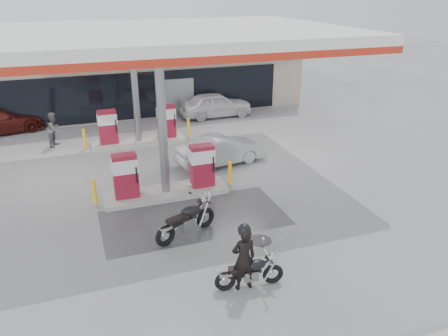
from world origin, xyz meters
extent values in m
plane|color=gray|center=(0.00, 0.00, 0.00)|extent=(90.00, 90.00, 0.00)
cube|color=#4C4C4F|center=(0.50, 0.00, 0.00)|extent=(6.00, 3.00, 0.00)
cylinder|color=#38383A|center=(2.00, -2.00, 0.00)|extent=(0.70, 0.70, 0.01)
cube|color=#B4A996|center=(0.00, 16.00, 2.00)|extent=(22.00, 8.00, 4.00)
cube|color=black|center=(0.00, 11.97, 1.40)|extent=(18.00, 0.10, 2.60)
cube|color=#B12615|center=(0.00, 11.90, 3.50)|extent=(22.00, 0.25, 1.00)
cube|color=navy|center=(7.00, 11.85, 3.50)|extent=(3.50, 0.12, 0.80)
cube|color=gray|center=(3.00, 11.93, 1.10)|extent=(1.80, 0.14, 2.20)
cube|color=silver|center=(0.00, 5.00, 5.30)|extent=(16.00, 10.00, 0.60)
cube|color=#B12615|center=(0.00, 0.05, 5.12)|extent=(16.00, 0.12, 0.24)
cube|color=#B12615|center=(0.00, 9.95, 5.12)|extent=(16.00, 0.12, 0.24)
cylinder|color=gray|center=(0.00, 2.00, 2.59)|extent=(0.32, 0.32, 5.00)
cylinder|color=gray|center=(0.00, 8.00, 2.59)|extent=(0.32, 0.32, 5.00)
cube|color=#9E9E99|center=(0.00, 2.00, 0.09)|extent=(4.50, 1.30, 0.18)
cube|color=maroon|center=(-1.40, 2.00, 0.98)|extent=(0.85, 0.48, 1.60)
cube|color=maroon|center=(1.40, 2.00, 0.98)|extent=(0.85, 0.48, 1.60)
cube|color=silver|center=(-1.40, 2.00, 1.38)|extent=(0.88, 0.52, 0.50)
cube|color=silver|center=(1.40, 2.00, 1.38)|extent=(0.88, 0.52, 0.50)
cylinder|color=yellow|center=(-2.50, 2.00, 0.54)|extent=(0.14, 0.14, 0.90)
cylinder|color=yellow|center=(2.50, 2.00, 0.54)|extent=(0.14, 0.14, 0.90)
cube|color=#9E9E99|center=(0.00, 8.00, 0.09)|extent=(4.50, 1.30, 0.18)
cube|color=maroon|center=(-1.40, 8.00, 0.98)|extent=(0.85, 0.48, 1.60)
cube|color=maroon|center=(1.40, 8.00, 0.98)|extent=(0.85, 0.48, 1.60)
cube|color=silver|center=(-1.40, 8.00, 1.38)|extent=(0.88, 0.52, 0.50)
cube|color=silver|center=(1.40, 8.00, 1.38)|extent=(0.88, 0.52, 0.50)
cylinder|color=yellow|center=(-2.50, 8.00, 0.54)|extent=(0.14, 0.14, 0.90)
cylinder|color=yellow|center=(2.50, 8.00, 0.54)|extent=(0.14, 0.14, 0.90)
torus|color=black|center=(1.48, -3.96, 0.28)|extent=(0.56, 0.19, 0.55)
torus|color=black|center=(0.22, -3.83, 0.28)|extent=(0.56, 0.19, 0.55)
cube|color=gray|center=(0.89, -3.90, 0.35)|extent=(0.39, 0.26, 0.28)
cube|color=black|center=(0.75, -3.88, 0.44)|extent=(0.83, 0.18, 0.07)
ellipsoid|color=black|center=(1.03, -3.91, 0.64)|extent=(0.54, 0.35, 0.26)
cube|color=black|center=(0.57, -3.86, 0.59)|extent=(0.53, 0.27, 0.09)
cylinder|color=silver|center=(1.30, -3.94, 0.92)|extent=(0.11, 0.70, 0.03)
sphere|color=silver|center=(1.41, -3.96, 0.81)|extent=(0.17, 0.17, 0.17)
cylinder|color=silver|center=(0.45, -3.72, 0.26)|extent=(0.83, 0.16, 0.07)
imported|color=black|center=(0.70, -3.88, 0.88)|extent=(0.64, 0.42, 1.75)
torus|color=black|center=(0.68, -0.68, 0.34)|extent=(0.69, 0.42, 0.68)
torus|color=black|center=(-0.75, -1.31, 0.34)|extent=(0.69, 0.42, 0.68)
cube|color=gray|center=(0.01, -0.98, 0.43)|extent=(0.52, 0.43, 0.34)
cube|color=black|center=(-0.15, -1.05, 0.54)|extent=(0.98, 0.51, 0.09)
ellipsoid|color=black|center=(0.16, -0.91, 0.79)|extent=(0.73, 0.59, 0.32)
cube|color=black|center=(-0.36, -1.14, 0.72)|extent=(0.68, 0.50, 0.11)
cylinder|color=silver|center=(0.47, -0.77, 1.13)|extent=(0.38, 0.80, 0.04)
sphere|color=silver|center=(0.60, -0.72, 1.00)|extent=(0.20, 0.20, 0.20)
cylinder|color=silver|center=(-0.57, -1.06, 0.32)|extent=(0.97, 0.49, 0.09)
imported|color=white|center=(5.02, 11.20, 0.71)|extent=(4.18, 1.69, 1.43)
imported|color=#545459|center=(-3.80, 9.00, 0.82)|extent=(0.90, 0.99, 1.65)
imported|color=#A2A5AA|center=(2.88, 4.20, 0.62)|extent=(3.96, 1.95, 1.25)
camera|label=1|loc=(-2.82, -12.29, 7.18)|focal=35.00mm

